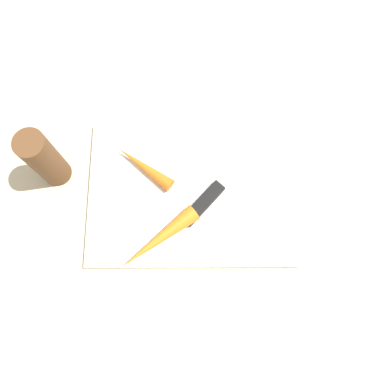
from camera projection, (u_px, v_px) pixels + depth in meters
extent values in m
plane|color=#C6B793|center=(192.00, 194.00, 0.71)|extent=(1.40, 1.40, 0.00)
cube|color=silver|center=(192.00, 193.00, 0.71)|extent=(0.36, 0.26, 0.01)
cube|color=#B7B7BC|center=(241.00, 164.00, 0.72)|extent=(0.09, 0.09, 0.00)
cube|color=black|center=(204.00, 203.00, 0.69)|extent=(0.08, 0.08, 0.01)
cone|color=orange|center=(159.00, 239.00, 0.67)|extent=(0.14, 0.11, 0.03)
cone|color=orange|center=(144.00, 167.00, 0.70)|extent=(0.11, 0.09, 0.02)
cylinder|color=brown|center=(45.00, 159.00, 0.66)|extent=(0.05, 0.05, 0.14)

